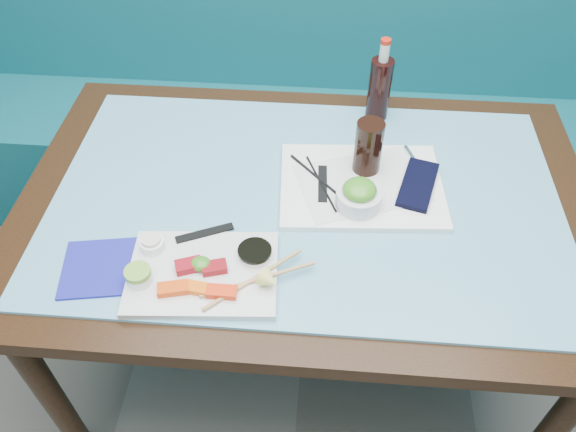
# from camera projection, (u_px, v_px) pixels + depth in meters

# --- Properties ---
(booth_bench) EXTENTS (3.00, 0.56, 1.17)m
(booth_bench) POSITION_uv_depth(u_px,v_px,m) (316.00, 117.00, 2.21)
(booth_bench) COLOR #0F5862
(booth_bench) RESTS_ON ground
(dining_table) EXTENTS (1.40, 0.90, 0.75)m
(dining_table) POSITION_uv_depth(u_px,v_px,m) (305.00, 222.00, 1.42)
(dining_table) COLOR black
(dining_table) RESTS_ON ground
(glass_top) EXTENTS (1.22, 0.76, 0.01)m
(glass_top) POSITION_uv_depth(u_px,v_px,m) (306.00, 198.00, 1.36)
(glass_top) COLOR #5FA2BE
(glass_top) RESTS_ON dining_table
(sashimi_plate) EXTENTS (0.33, 0.25, 0.02)m
(sashimi_plate) POSITION_uv_depth(u_px,v_px,m) (203.00, 273.00, 1.19)
(sashimi_plate) COLOR silver
(sashimi_plate) RESTS_ON glass_top
(salmon_left) EXTENTS (0.07, 0.04, 0.02)m
(salmon_left) POSITION_uv_depth(u_px,v_px,m) (173.00, 289.00, 1.14)
(salmon_left) COLOR #EE4109
(salmon_left) RESTS_ON sashimi_plate
(salmon_mid) EXTENTS (0.06, 0.04, 0.01)m
(salmon_mid) POSITION_uv_depth(u_px,v_px,m) (198.00, 288.00, 1.14)
(salmon_mid) COLOR #FF600A
(salmon_mid) RESTS_ON sashimi_plate
(salmon_right) EXTENTS (0.06, 0.03, 0.01)m
(salmon_right) POSITION_uv_depth(u_px,v_px,m) (222.00, 292.00, 1.13)
(salmon_right) COLOR red
(salmon_right) RESTS_ON sashimi_plate
(tuna_left) EXTENTS (0.06, 0.05, 0.02)m
(tuna_left) POSITION_uv_depth(u_px,v_px,m) (189.00, 266.00, 1.18)
(tuna_left) COLOR maroon
(tuna_left) RESTS_ON sashimi_plate
(tuna_right) EXTENTS (0.06, 0.05, 0.02)m
(tuna_right) POSITION_uv_depth(u_px,v_px,m) (214.00, 267.00, 1.18)
(tuna_right) COLOR maroon
(tuna_right) RESTS_ON sashimi_plate
(seaweed_garnish) EXTENTS (0.05, 0.04, 0.02)m
(seaweed_garnish) POSITION_uv_depth(u_px,v_px,m) (201.00, 264.00, 1.18)
(seaweed_garnish) COLOR #38821E
(seaweed_garnish) RESTS_ON sashimi_plate
(ramekin_wasabi) EXTENTS (0.06, 0.06, 0.02)m
(ramekin_wasabi) POSITION_uv_depth(u_px,v_px,m) (139.00, 277.00, 1.16)
(ramekin_wasabi) COLOR white
(ramekin_wasabi) RESTS_ON sashimi_plate
(wasabi_fill) EXTENTS (0.06, 0.06, 0.01)m
(wasabi_fill) POSITION_uv_depth(u_px,v_px,m) (137.00, 272.00, 1.14)
(wasabi_fill) COLOR #73AF38
(wasabi_fill) RESTS_ON ramekin_wasabi
(ramekin_ginger) EXTENTS (0.06, 0.06, 0.02)m
(ramekin_ginger) POSITION_uv_depth(u_px,v_px,m) (152.00, 244.00, 1.22)
(ramekin_ginger) COLOR white
(ramekin_ginger) RESTS_ON sashimi_plate
(ginger_fill) EXTENTS (0.05, 0.05, 0.01)m
(ginger_fill) POSITION_uv_depth(u_px,v_px,m) (151.00, 240.00, 1.21)
(ginger_fill) COLOR beige
(ginger_fill) RESTS_ON ramekin_ginger
(soy_dish) EXTENTS (0.07, 0.07, 0.01)m
(soy_dish) POSITION_uv_depth(u_px,v_px,m) (255.00, 254.00, 1.20)
(soy_dish) COLOR white
(soy_dish) RESTS_ON sashimi_plate
(soy_fill) EXTENTS (0.09, 0.09, 0.01)m
(soy_fill) POSITION_uv_depth(u_px,v_px,m) (255.00, 251.00, 1.20)
(soy_fill) COLOR black
(soy_fill) RESTS_ON soy_dish
(lemon_wedge) EXTENTS (0.05, 0.06, 0.04)m
(lemon_wedge) POSITION_uv_depth(u_px,v_px,m) (269.00, 281.00, 1.14)
(lemon_wedge) COLOR #FBFA77
(lemon_wedge) RESTS_ON sashimi_plate
(chopstick_sleeve) EXTENTS (0.13, 0.07, 0.00)m
(chopstick_sleeve) POSITION_uv_depth(u_px,v_px,m) (205.00, 233.00, 1.25)
(chopstick_sleeve) COLOR black
(chopstick_sleeve) RESTS_ON sashimi_plate
(wooden_chopstick_a) EXTENTS (0.19, 0.18, 0.01)m
(wooden_chopstick_a) POSITION_uv_depth(u_px,v_px,m) (254.00, 279.00, 1.16)
(wooden_chopstick_a) COLOR tan
(wooden_chopstick_a) RESTS_ON sashimi_plate
(wooden_chopstick_b) EXTENTS (0.23, 0.11, 0.01)m
(wooden_chopstick_b) POSITION_uv_depth(u_px,v_px,m) (258.00, 279.00, 1.16)
(wooden_chopstick_b) COLOR tan
(wooden_chopstick_b) RESTS_ON sashimi_plate
(serving_tray) EXTENTS (0.41, 0.32, 0.01)m
(serving_tray) POSITION_uv_depth(u_px,v_px,m) (361.00, 186.00, 1.37)
(serving_tray) COLOR white
(serving_tray) RESTS_ON glass_top
(paper_placemat) EXTENTS (0.35, 0.30, 0.00)m
(paper_placemat) POSITION_uv_depth(u_px,v_px,m) (362.00, 183.00, 1.37)
(paper_placemat) COLOR silver
(paper_placemat) RESTS_ON serving_tray
(seaweed_bowl) EXTENTS (0.12, 0.12, 0.04)m
(seaweed_bowl) POSITION_uv_depth(u_px,v_px,m) (358.00, 199.00, 1.30)
(seaweed_bowl) COLOR silver
(seaweed_bowl) RESTS_ON serving_tray
(seaweed_salad) EXTENTS (0.10, 0.10, 0.04)m
(seaweed_salad) POSITION_uv_depth(u_px,v_px,m) (360.00, 189.00, 1.28)
(seaweed_salad) COLOR #408C20
(seaweed_salad) RESTS_ON seaweed_bowl
(cola_glass) EXTENTS (0.08, 0.08, 0.14)m
(cola_glass) POSITION_uv_depth(u_px,v_px,m) (368.00, 147.00, 1.35)
(cola_glass) COLOR black
(cola_glass) RESTS_ON serving_tray
(navy_pouch) EXTENTS (0.12, 0.19, 0.01)m
(navy_pouch) POSITION_uv_depth(u_px,v_px,m) (418.00, 184.00, 1.36)
(navy_pouch) COLOR black
(navy_pouch) RESTS_ON serving_tray
(fork) EXTENTS (0.04, 0.08, 0.01)m
(fork) POSITION_uv_depth(u_px,v_px,m) (412.00, 157.00, 1.43)
(fork) COLOR silver
(fork) RESTS_ON serving_tray
(black_chopstick_a) EXTENTS (0.08, 0.19, 0.01)m
(black_chopstick_a) POSITION_uv_depth(u_px,v_px,m) (321.00, 183.00, 1.36)
(black_chopstick_a) COLOR black
(black_chopstick_a) RESTS_ON serving_tray
(black_chopstick_b) EXTENTS (0.18, 0.20, 0.01)m
(black_chopstick_b) POSITION_uv_depth(u_px,v_px,m) (324.00, 183.00, 1.36)
(black_chopstick_b) COLOR black
(black_chopstick_b) RESTS_ON serving_tray
(tray_sleeve) EXTENTS (0.03, 0.13, 0.00)m
(tray_sleeve) POSITION_uv_depth(u_px,v_px,m) (323.00, 184.00, 1.37)
(tray_sleeve) COLOR black
(tray_sleeve) RESTS_ON serving_tray
(cola_bottle_body) EXTENTS (0.07, 0.07, 0.18)m
(cola_bottle_body) POSITION_uv_depth(u_px,v_px,m) (379.00, 90.00, 1.52)
(cola_bottle_body) COLOR black
(cola_bottle_body) RESTS_ON glass_top
(cola_bottle_neck) EXTENTS (0.03, 0.03, 0.05)m
(cola_bottle_neck) POSITION_uv_depth(u_px,v_px,m) (384.00, 52.00, 1.44)
(cola_bottle_neck) COLOR silver
(cola_bottle_neck) RESTS_ON cola_bottle_body
(cola_bottle_cap) EXTENTS (0.03, 0.03, 0.01)m
(cola_bottle_cap) POSITION_uv_depth(u_px,v_px,m) (386.00, 41.00, 1.41)
(cola_bottle_cap) COLOR red
(cola_bottle_cap) RESTS_ON cola_bottle_neck
(blue_napkin) EXTENTS (0.18, 0.18, 0.01)m
(blue_napkin) POSITION_uv_depth(u_px,v_px,m) (99.00, 268.00, 1.20)
(blue_napkin) COLOR navy
(blue_napkin) RESTS_ON glass_top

